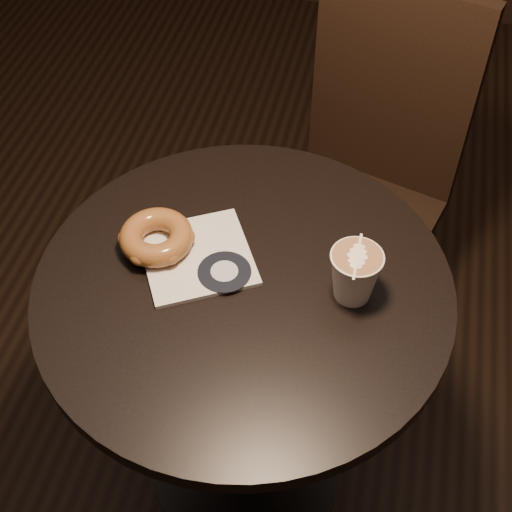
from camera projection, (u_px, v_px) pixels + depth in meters
name	position (u px, v px, depth m)	size (l,w,h in m)	color
cafe_table	(245.00, 349.00, 1.33)	(0.70, 0.70, 0.75)	black
chair	(369.00, 166.00, 1.69)	(0.47, 0.47, 0.96)	black
pastry_bag	(197.00, 256.00, 1.21)	(0.18, 0.18, 0.01)	silver
doughnut	(156.00, 237.00, 1.21)	(0.13, 0.13, 0.04)	brown
latte_cup	(354.00, 275.00, 1.13)	(0.09, 0.09, 0.09)	white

